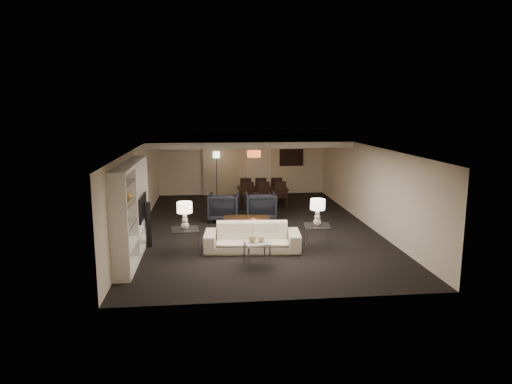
{
  "coord_description": "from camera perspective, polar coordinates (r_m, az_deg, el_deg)",
  "views": [
    {
      "loc": [
        -1.46,
        -13.62,
        3.64
      ],
      "look_at": [
        0.0,
        0.0,
        1.1
      ],
      "focal_mm": 32.0,
      "sensor_mm": 36.0,
      "label": 1
    }
  ],
  "objects": [
    {
      "name": "chair_fl",
      "position": [
        17.74,
        -1.34,
        0.27
      ],
      "size": [
        0.46,
        0.46,
        0.98
      ],
      "primitive_type": null,
      "rotation": [
        0.0,
        0.0,
        3.15
      ],
      "color": "black",
      "rests_on": "floor"
    },
    {
      "name": "gold_gourd_b",
      "position": [
        10.66,
        0.64,
        -5.86
      ],
      "size": [
        0.16,
        0.16,
        0.16
      ],
      "primitive_type": "sphere",
      "color": "#E7BA7A",
      "rests_on": "marble_table"
    },
    {
      "name": "wall_front",
      "position": [
        8.59,
        3.93,
        -5.67
      ],
      "size": [
        7.0,
        0.02,
        2.5
      ],
      "primitive_type": "cube",
      "color": "beige",
      "rests_on": "ground"
    },
    {
      "name": "floor_speaker",
      "position": [
        12.35,
        -13.34,
        -3.98
      ],
      "size": [
        0.17,
        0.17,
        1.22
      ],
      "primitive_type": "cube",
      "rotation": [
        0.0,
        0.0,
        0.33
      ],
      "color": "black",
      "rests_on": "floor"
    },
    {
      "name": "door",
      "position": [
        19.38,
        0.34,
        2.82
      ],
      "size": [
        0.9,
        0.05,
        2.1
      ],
      "primitive_type": "cube",
      "color": "silver",
      "rests_on": "wall_back"
    },
    {
      "name": "side_table_right",
      "position": [
        12.07,
        7.61,
        -5.59
      ],
      "size": [
        0.75,
        0.75,
        0.63
      ],
      "primitive_type": null,
      "rotation": [
        0.0,
        0.0,
        -0.13
      ],
      "color": "white",
      "rests_on": "floor"
    },
    {
      "name": "painting",
      "position": [
        19.52,
        4.44,
        4.32
      ],
      "size": [
        0.95,
        0.04,
        0.65
      ],
      "primitive_type": "cube",
      "color": "#142D38",
      "rests_on": "wall_back"
    },
    {
      "name": "coffee_table",
      "position": [
        13.34,
        -1.16,
        -4.26
      ],
      "size": [
        1.4,
        0.9,
        0.48
      ],
      "primitive_type": null,
      "rotation": [
        0.0,
        0.0,
        -0.09
      ],
      "color": "black",
      "rests_on": "floor"
    },
    {
      "name": "media_unit",
      "position": [
        11.44,
        -15.29,
        -2.31
      ],
      "size": [
        0.38,
        3.4,
        2.35
      ],
      "primitive_type": null,
      "color": "white",
      "rests_on": "wall_left"
    },
    {
      "name": "side_table_left",
      "position": [
        11.75,
        -8.81,
        -6.06
      ],
      "size": [
        0.73,
        0.73,
        0.63
      ],
      "primitive_type": null,
      "rotation": [
        0.0,
        0.0,
        0.09
      ],
      "color": "silver",
      "rests_on": "floor"
    },
    {
      "name": "chair_nl",
      "position": [
        16.46,
        -0.97,
        -0.53
      ],
      "size": [
        0.46,
        0.46,
        0.98
      ],
      "primitive_type": null,
      "rotation": [
        0.0,
        0.0,
        -0.01
      ],
      "color": "black",
      "rests_on": "floor"
    },
    {
      "name": "floor",
      "position": [
        14.17,
        -0.0,
        -4.38
      ],
      "size": [
        11.0,
        11.0,
        0.0
      ],
      "primitive_type": "plane",
      "color": "black",
      "rests_on": "ground"
    },
    {
      "name": "vase_blue",
      "position": [
        10.37,
        -16.24,
        -3.79
      ],
      "size": [
        0.18,
        0.18,
        0.18
      ],
      "primitive_type": "imported",
      "color": "#223D96",
      "rests_on": "media_unit"
    },
    {
      "name": "ceiling_soffit",
      "position": [
        17.22,
        -1.25,
        6.37
      ],
      "size": [
        7.0,
        4.0,
        0.2
      ],
      "primitive_type": "cube",
      "color": "silver",
      "rests_on": "ceiling"
    },
    {
      "name": "chair_nm",
      "position": [
        16.53,
        1.11,
        -0.48
      ],
      "size": [
        0.5,
        0.5,
        0.98
      ],
      "primitive_type": null,
      "rotation": [
        0.0,
        0.0,
        0.1
      ],
      "color": "black",
      "rests_on": "floor"
    },
    {
      "name": "wall_left",
      "position": [
        13.98,
        -14.42,
        0.33
      ],
      "size": [
        0.02,
        11.0,
        2.5
      ],
      "primitive_type": "cube",
      "color": "beige",
      "rests_on": "ground"
    },
    {
      "name": "gold_gourd_a",
      "position": [
        10.64,
        -0.44,
        -5.83
      ],
      "size": [
        0.18,
        0.18,
        0.18
      ],
      "primitive_type": "sphere",
      "color": "tan",
      "rests_on": "marble_table"
    },
    {
      "name": "chair_fr",
      "position": [
        17.87,
        2.49,
        0.34
      ],
      "size": [
        0.46,
        0.46,
        0.98
      ],
      "primitive_type": null,
      "rotation": [
        0.0,
        0.0,
        3.15
      ],
      "color": "black",
      "rests_on": "floor"
    },
    {
      "name": "table_lamp_right",
      "position": [
        11.9,
        7.69,
        -2.54
      ],
      "size": [
        0.38,
        0.38,
        0.69
      ],
      "primitive_type": null,
      "rotation": [
        0.0,
        0.0,
        0.01
      ],
      "color": "beige",
      "rests_on": "side_table_right"
    },
    {
      "name": "television",
      "position": [
        12.25,
        -14.53,
        -1.92
      ],
      "size": [
        1.13,
        0.15,
        0.65
      ],
      "primitive_type": "imported",
      "rotation": [
        0.0,
        0.0,
        1.57
      ],
      "color": "black",
      "rests_on": "media_unit"
    },
    {
      "name": "chair_nr",
      "position": [
        16.61,
        3.16,
        -0.44
      ],
      "size": [
        0.47,
        0.47,
        0.98
      ],
      "primitive_type": null,
      "rotation": [
        0.0,
        0.0,
        0.03
      ],
      "color": "black",
      "rests_on": "floor"
    },
    {
      "name": "ceiling",
      "position": [
        13.74,
        -0.0,
        5.75
      ],
      "size": [
        7.0,
        11.0,
        0.02
      ],
      "primitive_type": "cube",
      "color": "silver",
      "rests_on": "ground"
    },
    {
      "name": "wall_right",
      "position": [
        14.69,
        13.71,
        0.84
      ],
      "size": [
        0.02,
        11.0,
        2.5
      ],
      "primitive_type": "cube",
      "color": "beige",
      "rests_on": "ground"
    },
    {
      "name": "vase_amber",
      "position": [
        10.97,
        -15.73,
        -0.32
      ],
      "size": [
        0.18,
        0.18,
        0.19
      ],
      "primitive_type": "imported",
      "color": "#CB8743",
      "rests_on": "media_unit"
    },
    {
      "name": "chair_fm",
      "position": [
        17.79,
        0.58,
        0.31
      ],
      "size": [
        0.48,
        0.48,
        0.98
      ],
      "primitive_type": null,
      "rotation": [
        0.0,
        0.0,
        3.07
      ],
      "color": "black",
      "rests_on": "floor"
    },
    {
      "name": "floor_lamp",
      "position": [
        18.65,
        -4.94,
        2.16
      ],
      "size": [
        0.31,
        0.31,
        1.89
      ],
      "primitive_type": null,
      "rotation": [
        0.0,
        0.0,
        0.15
      ],
      "color": "black",
      "rests_on": "floor"
    },
    {
      "name": "dining_table",
      "position": [
        17.19,
        0.83,
        -0.6
      ],
      "size": [
        1.89,
        1.07,
        0.66
      ],
      "primitive_type": "imported",
      "rotation": [
        0.0,
        0.0,
        -0.01
      ],
      "color": "black",
      "rests_on": "floor"
    },
    {
      "name": "marble_table",
      "position": [
        10.75,
        0.1,
        -7.7
      ],
      "size": [
        0.62,
        0.62,
        0.56
      ],
      "primitive_type": null,
      "rotation": [
        0.0,
        0.0,
        0.13
      ],
      "color": "white",
      "rests_on": "floor"
    },
    {
      "name": "armchair_right",
      "position": [
        15.0,
        0.56,
        -1.76
      ],
      "size": [
        1.0,
        1.03,
        0.91
      ],
      "primitive_type": "imported",
      "rotation": [
        0.0,
        0.0,
        3.11
      ],
      "color": "black",
      "rests_on": "floor"
    },
    {
      "name": "wall_back",
      "position": [
        19.32,
        -1.74,
        3.39
      ],
      "size": [
        7.0,
        0.02,
        2.5
      ],
      "primitive_type": "cube",
      "color": "beige",
      "rests_on": "ground"
    },
    {
      "name": "armchair_left",
      "position": [
        14.91,
        -4.03,
        -1.86
      ],
      "size": [
        1.09,
        1.12,
        0.91
      ],
      "primitive_type": "imported",
      "rotation": [
        0.0,
        0.0,
        3.01
      ],
      "color": "black",
      "rests_on": "floor"
    },
    {
      "name": "pendant_light",
      "position": [
        17.29,
        -0.25,
        4.8
      ],
      "size": [
        0.52,
        0.52,
        0.24
      ],
      "primitive_type": "cylinder",
      "color": "#D8591E",
      "rests_on": "ceiling_soffit"
    },
    {
      "name": "table_lamp_left",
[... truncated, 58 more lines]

